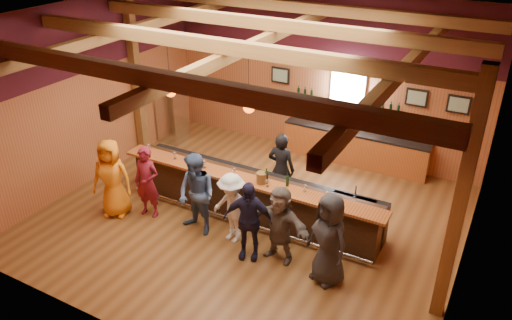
# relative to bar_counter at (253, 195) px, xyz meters

# --- Properties ---
(room) EXTENTS (9.04, 9.00, 4.52)m
(room) POSITION_rel_bar_counter_xyz_m (-0.02, -0.09, 2.69)
(room) COLOR brown
(room) RESTS_ON ground
(bar_counter) EXTENTS (6.30, 1.07, 1.11)m
(bar_counter) POSITION_rel_bar_counter_xyz_m (0.00, 0.00, 0.00)
(bar_counter) COLOR black
(bar_counter) RESTS_ON ground
(back_bar_cabinet) EXTENTS (4.00, 0.52, 0.95)m
(back_bar_cabinet) POSITION_rel_bar_counter_xyz_m (1.18, 3.57, -0.05)
(back_bar_cabinet) COLOR brown
(back_bar_cabinet) RESTS_ON ground
(window) EXTENTS (0.95, 0.09, 0.95)m
(window) POSITION_rel_bar_counter_xyz_m (0.78, 3.80, 1.53)
(window) COLOR silver
(window) RESTS_ON room
(framed_pictures) EXTENTS (5.35, 0.05, 0.45)m
(framed_pictures) POSITION_rel_bar_counter_xyz_m (1.65, 3.79, 1.58)
(framed_pictures) COLOR black
(framed_pictures) RESTS_ON room
(wine_shelves) EXTENTS (3.00, 0.18, 0.30)m
(wine_shelves) POSITION_rel_bar_counter_xyz_m (0.78, 3.73, 1.10)
(wine_shelves) COLOR brown
(wine_shelves) RESTS_ON room
(pendant_lights) EXTENTS (4.24, 0.24, 1.37)m
(pendant_lights) POSITION_rel_bar_counter_xyz_m (-0.02, -0.15, 2.19)
(pendant_lights) COLOR black
(pendant_lights) RESTS_ON room
(stainless_fridge) EXTENTS (0.70, 0.70, 1.80)m
(stainless_fridge) POSITION_rel_bar_counter_xyz_m (-4.12, 2.45, 0.38)
(stainless_fridge) COLOR silver
(stainless_fridge) RESTS_ON ground
(customer_orange) EXTENTS (1.06, 0.87, 1.87)m
(customer_orange) POSITION_rel_bar_counter_xyz_m (-2.82, -1.48, 0.41)
(customer_orange) COLOR orange
(customer_orange) RESTS_ON ground
(customer_redvest) EXTENTS (0.66, 0.47, 1.71)m
(customer_redvest) POSITION_rel_bar_counter_xyz_m (-2.11, -1.13, 0.33)
(customer_redvest) COLOR maroon
(customer_redvest) RESTS_ON ground
(customer_denim) EXTENTS (1.02, 0.87, 1.85)m
(customer_denim) POSITION_rel_bar_counter_xyz_m (-0.74, -1.14, 0.41)
(customer_denim) COLOR #415983
(customer_denim) RESTS_ON ground
(customer_white) EXTENTS (1.15, 0.85, 1.59)m
(customer_white) POSITION_rel_bar_counter_xyz_m (0.07, -1.06, 0.27)
(customer_white) COLOR silver
(customer_white) RESTS_ON ground
(customer_navy) EXTENTS (1.09, 0.70, 1.72)m
(customer_navy) POSITION_rel_bar_counter_xyz_m (0.64, -1.38, 0.34)
(customer_navy) COLOR #1D1B36
(customer_navy) RESTS_ON ground
(customer_brown) EXTENTS (1.57, 0.69, 1.64)m
(customer_brown) POSITION_rel_bar_counter_xyz_m (1.21, -1.14, 0.30)
(customer_brown) COLOR #60554C
(customer_brown) RESTS_ON ground
(customer_dark) EXTENTS (1.08, 0.93, 1.86)m
(customer_dark) POSITION_rel_bar_counter_xyz_m (2.30, -1.29, 0.41)
(customer_dark) COLOR #29292B
(customer_dark) RESTS_ON ground
(bartender) EXTENTS (0.68, 0.47, 1.80)m
(bartender) POSITION_rel_bar_counter_xyz_m (0.30, 0.79, 0.38)
(bartender) COLOR black
(bartender) RESTS_ON ground
(ice_bucket) EXTENTS (0.22, 0.22, 0.25)m
(ice_bucket) POSITION_rel_bar_counter_xyz_m (0.38, -0.32, 0.71)
(ice_bucket) COLOR olive
(ice_bucket) RESTS_ON bar_counter
(bottle_a) EXTENTS (0.08, 0.08, 0.35)m
(bottle_a) POSITION_rel_bar_counter_xyz_m (0.47, -0.27, 0.73)
(bottle_a) COLOR black
(bottle_a) RESTS_ON bar_counter
(bottle_b) EXTENTS (0.07, 0.07, 0.31)m
(bottle_b) POSITION_rel_bar_counter_xyz_m (0.91, -0.17, 0.71)
(bottle_b) COLOR black
(bottle_b) RESTS_ON bar_counter
(glass_a) EXTENTS (0.09, 0.09, 0.19)m
(glass_a) POSITION_rel_bar_counter_xyz_m (-2.73, -0.26, 0.73)
(glass_a) COLOR silver
(glass_a) RESTS_ON bar_counter
(glass_b) EXTENTS (0.08, 0.08, 0.19)m
(glass_b) POSITION_rel_bar_counter_xyz_m (-1.93, -0.30, 0.72)
(glass_b) COLOR silver
(glass_b) RESTS_ON bar_counter
(glass_c) EXTENTS (0.09, 0.09, 0.19)m
(glass_c) POSITION_rel_bar_counter_xyz_m (-1.50, -0.26, 0.73)
(glass_c) COLOR silver
(glass_c) RESTS_ON bar_counter
(glass_d) EXTENTS (0.09, 0.09, 0.20)m
(glass_d) POSITION_rel_bar_counter_xyz_m (-1.08, -0.33, 0.73)
(glass_d) COLOR silver
(glass_d) RESTS_ON bar_counter
(glass_e) EXTENTS (0.08, 0.08, 0.19)m
(glass_e) POSITION_rel_bar_counter_xyz_m (-0.30, -0.31, 0.72)
(glass_e) COLOR silver
(glass_e) RESTS_ON bar_counter
(glass_f) EXTENTS (0.07, 0.07, 0.17)m
(glass_f) POSITION_rel_bar_counter_xyz_m (0.55, -0.40, 0.71)
(glass_f) COLOR silver
(glass_f) RESTS_ON bar_counter
(glass_g) EXTENTS (0.08, 0.08, 0.18)m
(glass_g) POSITION_rel_bar_counter_xyz_m (1.34, -0.21, 0.71)
(glass_g) COLOR silver
(glass_g) RESTS_ON bar_counter
(glass_h) EXTENTS (0.07, 0.07, 0.17)m
(glass_h) POSITION_rel_bar_counter_xyz_m (1.84, -0.26, 0.71)
(glass_h) COLOR silver
(glass_h) RESTS_ON bar_counter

